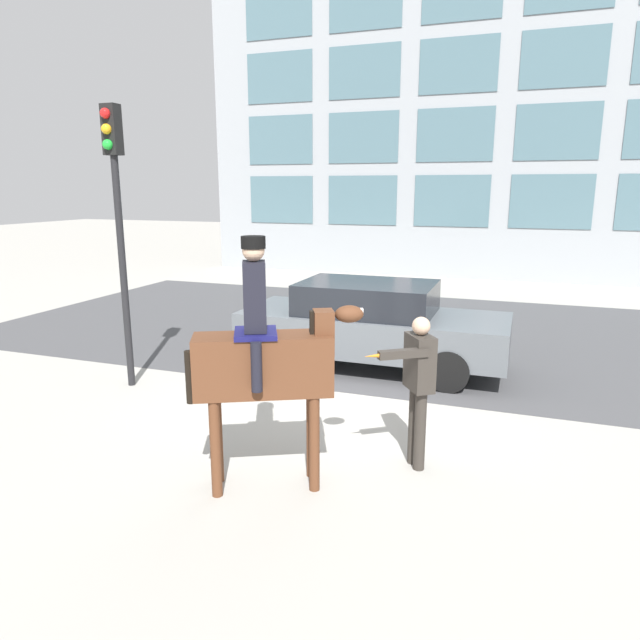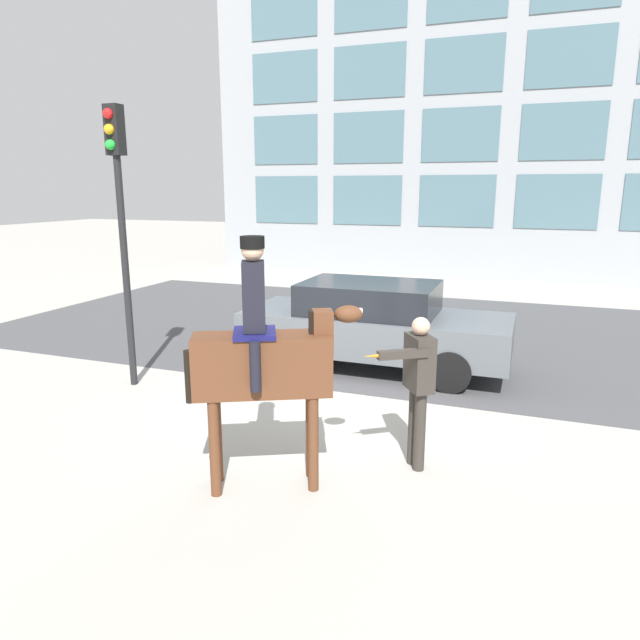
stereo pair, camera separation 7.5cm
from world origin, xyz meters
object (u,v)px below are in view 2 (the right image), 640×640
(mounted_horse_lead, at_px, (265,359))
(street_car_near_lane, at_px, (374,324))
(traffic_light, at_px, (120,204))
(pedestrian_bystander, at_px, (418,381))

(mounted_horse_lead, bearing_deg, street_car_near_lane, 64.04)
(street_car_near_lane, bearing_deg, traffic_light, -146.58)
(mounted_horse_lead, xyz_separation_m, street_car_near_lane, (-0.02, 4.39, -0.62))
(street_car_near_lane, bearing_deg, pedestrian_bystander, -67.53)
(street_car_near_lane, distance_m, traffic_light, 4.57)
(pedestrian_bystander, height_order, street_car_near_lane, pedestrian_bystander)
(pedestrian_bystander, relative_size, traffic_light, 0.41)
(mounted_horse_lead, distance_m, street_car_near_lane, 4.44)
(mounted_horse_lead, xyz_separation_m, pedestrian_bystander, (1.40, 0.95, -0.37))
(street_car_near_lane, xyz_separation_m, traffic_light, (-3.40, -2.24, 2.07))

